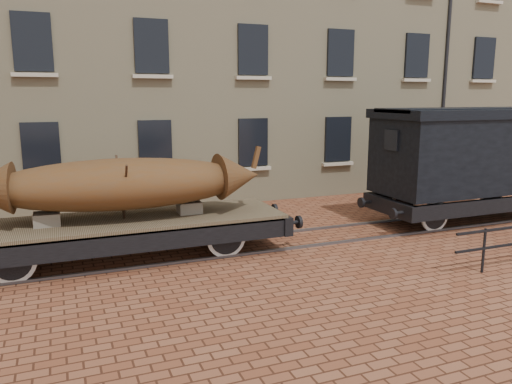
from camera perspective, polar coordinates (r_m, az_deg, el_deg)
name	(u,v)px	position (r m, az deg, el deg)	size (l,w,h in m)	color
ground	(286,241)	(13.48, 3.43, -5.61)	(90.00, 90.00, 0.00)	brown
warehouse_cream	(253,24)	(23.50, -0.29, 18.68)	(40.00, 10.19, 14.00)	#CABA8D
rail_track	(286,240)	(13.47, 3.44, -5.49)	(30.00, 1.52, 0.06)	#59595E
flatcar_wagon	(122,227)	(12.14, -15.02, -3.90)	(8.56, 2.32, 1.29)	brown
iron_boat	(122,184)	(11.93, -15.04, 0.93)	(6.77, 2.14, 1.61)	#542F13
goods_van	(470,151)	(16.62, 23.26, 4.34)	(6.73, 2.45, 3.48)	black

